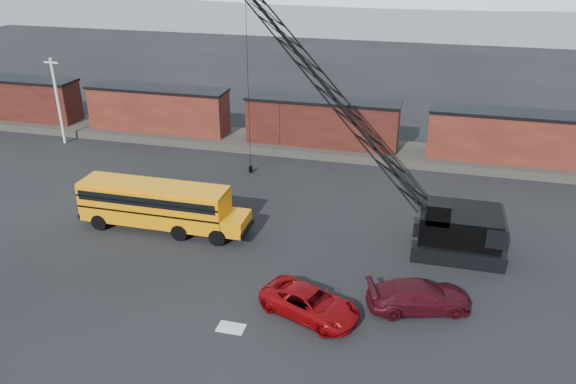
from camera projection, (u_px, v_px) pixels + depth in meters
The scene contains 12 objects.
ground at pixel (246, 283), 32.03m from camera, with size 160.00×160.00×0.00m, color black.
gravel_berm at pixel (322, 147), 51.20m from camera, with size 120.00×5.00×0.70m, color #433D37.
boxcar_west_far at pixel (15, 98), 57.36m from camera, with size 13.70×3.10×4.17m.
boxcar_west_near at pixel (159, 109), 53.77m from camera, with size 13.70×3.10×4.17m.
boxcar_mid at pixel (322, 122), 50.18m from camera, with size 13.70×3.10×4.17m.
boxcar_east_near at pixel (511, 136), 46.58m from camera, with size 13.70×3.10×4.17m.
utility_pole at pixel (58, 100), 51.47m from camera, with size 1.40×0.24×8.00m.
snow_patch at pixel (231, 328), 28.40m from camera, with size 1.40×0.90×0.02m, color silver.
school_bus at pixel (159, 204), 37.17m from camera, with size 11.65×2.65×3.19m.
red_pickup at pixel (310, 303), 29.06m from camera, with size 2.46×5.34×1.49m, color maroon.
maroon_suv at pixel (419, 296), 29.54m from camera, with size 2.23×5.50×1.60m, color #3F0B13.
crawler_crane at pixel (331, 94), 37.62m from camera, with size 19.59×11.30×14.95m.
Camera 1 is at (8.96, -25.40, 18.25)m, focal length 35.00 mm.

